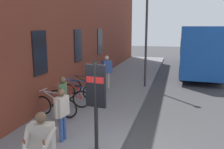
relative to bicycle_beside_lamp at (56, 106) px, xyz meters
name	(u,v)px	position (x,y,z in m)	size (l,w,h in m)	color
ground	(168,96)	(4.22, -3.83, -0.51)	(60.00, 60.00, 0.00)	#38383A
sidewalk_pavement	(122,82)	(6.22, -1.08, -0.45)	(24.00, 3.50, 0.12)	slate
station_facade	(95,10)	(7.21, 0.97, 3.83)	(22.00, 0.65, 8.70)	brown
bicycle_beside_lamp	(56,106)	(0.00, 0.00, 0.00)	(0.48, 1.77, 0.97)	black
bicycle_nearest_sign	(69,98)	(1.04, -0.04, 0.00)	(0.48, 1.76, 0.97)	black
bicycle_mid_rack	(79,91)	(2.09, -0.04, 0.00)	(0.48, 1.77, 0.97)	black
bicycle_end_of_row	(85,86)	(3.03, 0.04, 0.00)	(0.62, 1.72, 0.97)	black
transit_info_sign	(96,92)	(-1.93, -2.23, 1.21)	(0.16, 0.56, 2.40)	black
city_bus	(201,46)	(11.46, -5.83, 1.41)	(10.61, 3.05, 3.35)	#1951B2
pedestrian_crossing_street	(107,69)	(4.25, -0.68, 0.68)	(0.54, 0.53, 1.75)	#B2A599
pedestrian_near_bus	(63,95)	(-0.46, -0.56, 0.59)	(0.58, 0.38, 1.60)	#723F72
pedestrian_by_facade	(62,109)	(-1.67, -1.12, 0.54)	(0.58, 0.28, 1.53)	#334C8C
tourist_with_hotdogs	(42,143)	(-3.70, -1.72, 0.62)	(0.61, 0.62, 1.63)	#4C724C
street_lamp	(146,29)	(5.39, -2.53, 2.71)	(0.28, 0.28, 5.23)	#333338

